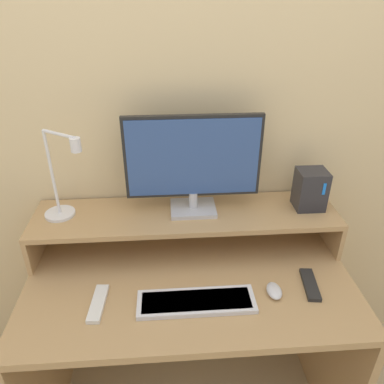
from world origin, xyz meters
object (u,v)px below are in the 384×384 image
Objects in this scene: mouse at (274,291)px; remote_control at (98,303)px; monitor at (193,162)px; remote_secondary at (310,284)px; desk_lamp at (62,188)px; keyboard at (196,302)px; router_dock at (310,189)px.

mouse is 0.63m from remote_control.
remote_secondary is (0.42, -0.30, -0.38)m from monitor.
remote_control is (-0.36, -0.34, -0.38)m from monitor.
desk_lamp is 2.09× the size of remote_control.
monitor is at bearing 43.01° from remote_control.
keyboard is (-0.02, -0.36, -0.38)m from monitor.
router_dock is at bearing -1.14° from monitor.
monitor reaches higher than remote_secondary.
monitor is 1.45× the size of desk_lamp.
remote_secondary is at bearing -16.86° from desk_lamp.
mouse is at bearing 0.81° from remote_control.
mouse is (-0.21, -0.32, -0.24)m from router_dock.
mouse is 0.51× the size of remote_secondary.
monitor is at bearing 87.51° from keyboard.
desk_lamp is at bearing 158.40° from mouse.
desk_lamp is at bearing -179.44° from router_dock.
remote_control is (-0.63, -0.01, -0.01)m from mouse.
monitor is at bearing 129.63° from mouse.
monitor reaches higher than mouse.
mouse is (0.78, -0.31, -0.29)m from desk_lamp.
router_dock is at bearing 34.83° from keyboard.
mouse reaches higher than remote_control.
router_dock is (0.48, -0.01, -0.13)m from monitor.
monitor is 6.14× the size of mouse.
monitor reaches higher than desk_lamp.
desk_lamp is 0.99m from router_dock.
keyboard is at bearing -174.38° from mouse.
remote_control is at bearing -177.25° from remote_secondary.
keyboard is (0.49, -0.34, -0.29)m from desk_lamp.
mouse is at bearing -123.54° from router_dock.
router_dock is 0.40× the size of keyboard.
keyboard is at bearing -145.17° from router_dock.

